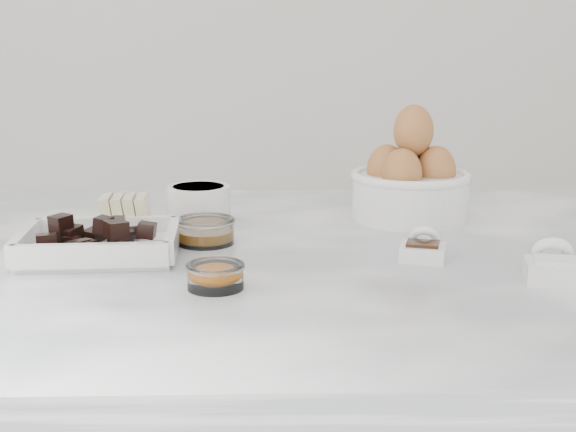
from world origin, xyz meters
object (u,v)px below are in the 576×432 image
object	(u,v)px
chocolate_dish	(99,239)
butter_plate	(128,223)
sugar_ramekin	(199,203)
egg_bowl	(410,182)
honey_bowl	(205,230)
zest_bowl	(216,275)
salt_spoon	(554,266)
vanilla_spoon	(423,248)

from	to	relation	value
chocolate_dish	butter_plate	bearing A→B (deg)	78.20
sugar_ramekin	egg_bowl	size ratio (longest dim) A/B	0.52
butter_plate	honey_bowl	bearing A→B (deg)	-19.09
zest_bowl	sugar_ramekin	bearing A→B (deg)	97.85
egg_bowl	zest_bowl	world-z (taller)	egg_bowl
honey_bowl	zest_bowl	size ratio (longest dim) A/B	1.21
butter_plate	zest_bowl	bearing A→B (deg)	-59.78
egg_bowl	honey_bowl	world-z (taller)	egg_bowl
chocolate_dish	salt_spoon	bearing A→B (deg)	-11.72
zest_bowl	vanilla_spoon	size ratio (longest dim) A/B	0.87
chocolate_dish	salt_spoon	distance (m)	0.54
butter_plate	salt_spoon	xyz separation A→B (m)	(0.51, -0.20, -0.00)
zest_bowl	chocolate_dish	bearing A→B (deg)	139.36
chocolate_dish	egg_bowl	xyz separation A→B (m)	(0.42, 0.19, 0.03)
salt_spoon	butter_plate	bearing A→B (deg)	158.03
sugar_ramekin	salt_spoon	size ratio (longest dim) A/B	1.06
honey_bowl	zest_bowl	xyz separation A→B (m)	(0.02, -0.19, -0.00)
sugar_ramekin	egg_bowl	world-z (taller)	egg_bowl
butter_plate	egg_bowl	xyz separation A→B (m)	(0.40, 0.09, 0.04)
chocolate_dish	butter_plate	distance (m)	0.10
egg_bowl	sugar_ramekin	bearing A→B (deg)	-176.93
sugar_ramekin	vanilla_spoon	world-z (taller)	sugar_ramekin
chocolate_dish	vanilla_spoon	bearing A→B (deg)	-3.38
egg_bowl	salt_spoon	world-z (taller)	egg_bowl
zest_bowl	salt_spoon	world-z (taller)	salt_spoon
butter_plate	egg_bowl	size ratio (longest dim) A/B	0.79
vanilla_spoon	zest_bowl	bearing A→B (deg)	-156.71
butter_plate	vanilla_spoon	world-z (taller)	butter_plate
honey_bowl	vanilla_spoon	bearing A→B (deg)	-16.83
vanilla_spoon	salt_spoon	xyz separation A→B (m)	(0.13, -0.09, 0.00)
chocolate_dish	honey_bowl	world-z (taller)	chocolate_dish
butter_plate	zest_bowl	size ratio (longest dim) A/B	2.14
sugar_ramekin	vanilla_spoon	size ratio (longest dim) A/B	1.22
zest_bowl	egg_bowl	bearing A→B (deg)	50.05
butter_plate	chocolate_dish	bearing A→B (deg)	-101.80
egg_bowl	zest_bowl	xyz separation A→B (m)	(-0.27, -0.32, -0.04)
butter_plate	zest_bowl	xyz separation A→B (m)	(0.13, -0.22, -0.00)
butter_plate	honey_bowl	xyz separation A→B (m)	(0.11, -0.04, -0.00)
chocolate_dish	zest_bowl	world-z (taller)	chocolate_dish
honey_bowl	salt_spoon	bearing A→B (deg)	-22.72
chocolate_dish	honey_bowl	size ratio (longest dim) A/B	2.52
vanilla_spoon	honey_bowl	bearing A→B (deg)	163.17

